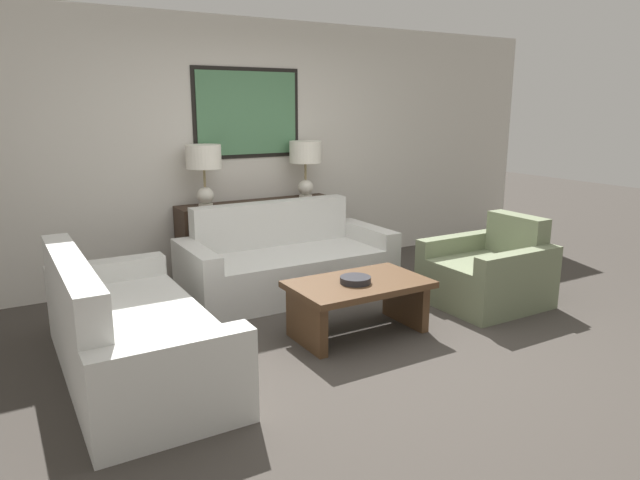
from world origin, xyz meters
name	(u,v)px	position (x,y,z in m)	size (l,w,h in m)	color
ground_plane	(374,344)	(0.00, 0.00, 0.00)	(20.00, 20.00, 0.00)	#3D3833
back_wall	(246,149)	(0.00, 2.36, 1.33)	(7.84, 0.12, 2.65)	beige
console_table	(259,239)	(0.00, 2.10, 0.40)	(1.69, 0.37, 0.80)	#332319
table_lamp_left	(204,163)	(-0.57, 2.10, 1.23)	(0.34, 0.34, 0.61)	silver
table_lamp_right	(305,158)	(0.57, 2.10, 1.23)	(0.34, 0.34, 0.61)	silver
couch_by_back_wall	(286,264)	(0.00, 1.46, 0.28)	(2.01, 0.90, 0.85)	silver
couch_by_side	(128,335)	(-1.72, 0.44, 0.28)	(0.90, 2.01, 0.85)	silver
coffee_table	(358,296)	(0.01, 0.24, 0.31)	(1.07, 0.66, 0.44)	#4C331E
decorative_bowl	(355,280)	(-0.04, 0.22, 0.46)	(0.24, 0.24, 0.05)	#232328
armchair_near_back_wall	(488,274)	(1.45, 0.24, 0.27)	(0.94, 0.87, 0.79)	#707A5B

